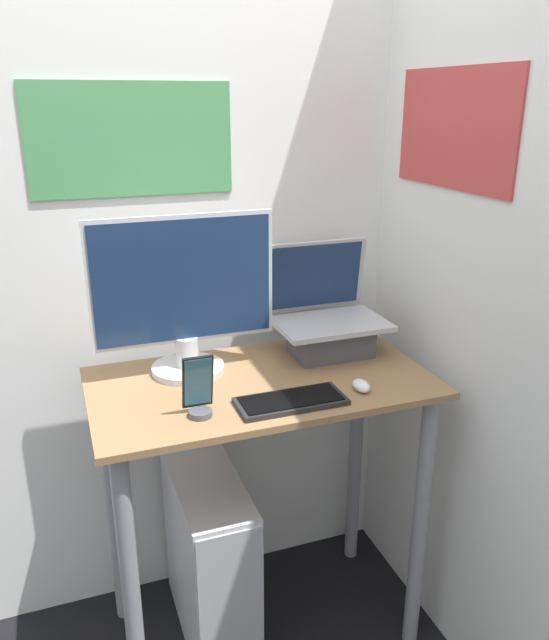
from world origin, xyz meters
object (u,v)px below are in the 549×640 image
object	(u,v)px
cell_phone	(199,393)
computer_tower	(210,557)
monitor	(185,301)
mouse	(361,386)
keyboard	(291,401)
laptop	(328,326)

from	to	relation	value
cell_phone	computer_tower	xyz separation A→B (m)	(0.05, 0.20, -0.69)
monitor	mouse	distance (m)	0.56
mouse	cell_phone	xyz separation A→B (m)	(-0.46, 0.02, 0.05)
keyboard	mouse	world-z (taller)	mouse
keyboard	laptop	bearing A→B (deg)	50.75
keyboard	mouse	xyz separation A→B (m)	(0.21, 0.01, 0.01)
mouse	computer_tower	bearing A→B (deg)	151.97
monitor	computer_tower	size ratio (longest dim) A/B	0.91
laptop	keyboard	bearing A→B (deg)	-129.25
laptop	mouse	world-z (taller)	laptop
laptop	cell_phone	bearing A→B (deg)	-150.74
mouse	computer_tower	distance (m)	0.79
laptop	cell_phone	distance (m)	0.56
mouse	laptop	bearing A→B (deg)	84.16
cell_phone	mouse	bearing A→B (deg)	-2.30
laptop	computer_tower	distance (m)	0.84
mouse	cell_phone	distance (m)	0.46
monitor	cell_phone	size ratio (longest dim) A/B	3.21
monitor	computer_tower	xyz separation A→B (m)	(0.02, -0.08, -0.85)
monitor	mouse	world-z (taller)	monitor
monitor	computer_tower	distance (m)	0.85
keyboard	cell_phone	world-z (taller)	cell_phone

